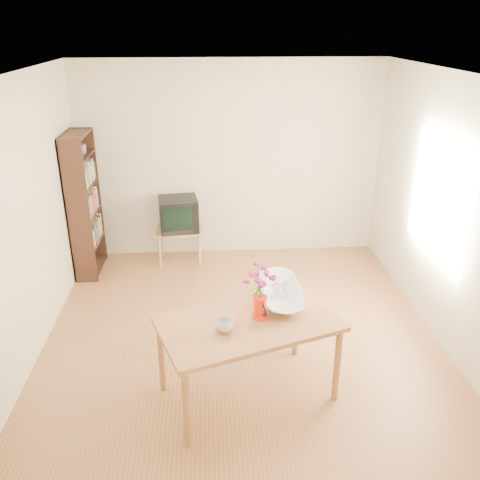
{
  "coord_description": "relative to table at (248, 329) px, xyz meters",
  "views": [
    {
      "loc": [
        -0.31,
        -4.33,
        3.01
      ],
      "look_at": [
        0.0,
        0.3,
        1.0
      ],
      "focal_mm": 38.0,
      "sensor_mm": 36.0,
      "label": 1
    }
  ],
  "objects": [
    {
      "name": "tv_stand",
      "position": [
        -0.7,
        2.77,
        -0.28
      ],
      "size": [
        0.6,
        0.45,
        0.46
      ],
      "color": "tan",
      "rests_on": "ground"
    },
    {
      "name": "television",
      "position": [
        -0.7,
        2.78,
        0.01
      ],
      "size": [
        0.54,
        0.51,
        0.43
      ],
      "rotation": [
        0.0,
        0.0,
        0.12
      ],
      "color": "black",
      "rests_on": "tv_stand"
    },
    {
      "name": "room",
      "position": [
        0.03,
        0.8,
        0.63
      ],
      "size": [
        4.5,
        4.5,
        4.5
      ],
      "color": "brown",
      "rests_on": "ground"
    },
    {
      "name": "mug",
      "position": [
        -0.2,
        -0.13,
        0.13
      ],
      "size": [
        0.17,
        0.17,
        0.11
      ],
      "primitive_type": "imported",
      "rotation": [
        0.0,
        0.0,
        3.44
      ],
      "color": "white",
      "rests_on": "table"
    },
    {
      "name": "bookshelf",
      "position": [
        -1.84,
        2.55,
        0.17
      ],
      "size": [
        0.28,
        0.7,
        1.8
      ],
      "color": "black",
      "rests_on": "ground"
    },
    {
      "name": "bowl",
      "position": [
        0.32,
        0.38,
        0.33
      ],
      "size": [
        0.53,
        0.53,
        0.5
      ],
      "primitive_type": "imported",
      "rotation": [
        0.0,
        0.0,
        0.0
      ],
      "color": "white",
      "rests_on": "table"
    },
    {
      "name": "pitcher",
      "position": [
        0.1,
        0.05,
        0.17
      ],
      "size": [
        0.13,
        0.21,
        0.2
      ],
      "rotation": [
        0.0,
        0.0,
        0.29
      ],
      "color": "red",
      "rests_on": "table"
    },
    {
      "name": "table",
      "position": [
        0.0,
        0.0,
        0.0
      ],
      "size": [
        1.64,
        1.26,
        0.75
      ],
      "rotation": [
        0.0,
        0.0,
        0.34
      ],
      "color": "#985C34",
      "rests_on": "ground"
    },
    {
      "name": "flowers",
      "position": [
        0.1,
        0.05,
        0.42
      ],
      "size": [
        0.22,
        0.22,
        0.31
      ],
      "primitive_type": null,
      "color": "#C22D87",
      "rests_on": "pitcher"
    },
    {
      "name": "teacup_b",
      "position": [
        0.36,
        0.4,
        0.28
      ],
      "size": [
        0.08,
        0.08,
        0.07
      ],
      "primitive_type": "imported",
      "rotation": [
        0.0,
        0.0,
        1.7
      ],
      "color": "white",
      "rests_on": "bowl"
    },
    {
      "name": "teacup_a",
      "position": [
        0.28,
        0.38,
        0.28
      ],
      "size": [
        0.09,
        0.09,
        0.07
      ],
      "primitive_type": "imported",
      "rotation": [
        0.0,
        0.0,
        0.12
      ],
      "color": "white",
      "rests_on": "bowl"
    }
  ]
}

